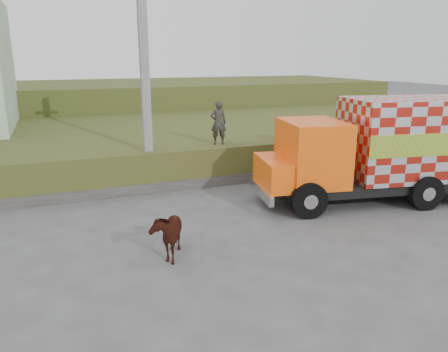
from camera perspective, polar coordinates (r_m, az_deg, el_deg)
name	(u,v)px	position (r m, az deg, el deg)	size (l,w,h in m)	color
ground	(217,228)	(12.94, -0.97, -6.87)	(120.00, 120.00, 0.00)	#474749
embankment	(147,143)	(22.03, -10.08, 4.32)	(40.00, 12.00, 1.50)	#3C541C
embankment_far	(113,104)	(33.66, -14.27, 9.16)	(40.00, 12.00, 3.00)	#3C541C
retaining_strip	(125,190)	(16.28, -12.80, -1.78)	(16.00, 0.50, 0.40)	#595651
utility_pole	(145,80)	(16.16, -10.27, 12.24)	(1.20, 0.30, 8.00)	gray
cargo_truck	(386,149)	(15.98, 20.37, 3.33)	(8.25, 3.92, 3.54)	black
cow	(167,233)	(11.11, -7.43, -7.34)	(0.68, 1.50, 1.26)	#361E0D
pedestrian	(218,123)	(17.31, -0.74, 6.97)	(0.63, 0.41, 1.72)	#312F2B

